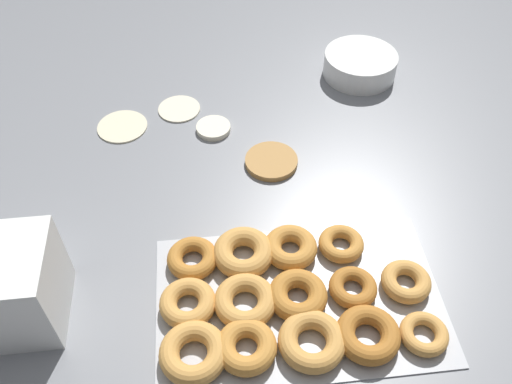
{
  "coord_description": "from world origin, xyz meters",
  "views": [
    {
      "loc": [
        -0.03,
        -0.83,
        0.84
      ],
      "look_at": [
        0.05,
        -0.11,
        0.04
      ],
      "focal_mm": 38.0,
      "sensor_mm": 36.0,
      "label": 1
    }
  ],
  "objects_px": {
    "pancake_1": "(271,161)",
    "pancake_0": "(122,126)",
    "pancake_3": "(213,128)",
    "pancake_2": "(179,108)",
    "donut_tray": "(284,299)",
    "batter_bowl": "(360,65)",
    "container_stack": "(10,287)"
  },
  "relations": [
    {
      "from": "pancake_1",
      "to": "pancake_0",
      "type": "bearing_deg",
      "value": 154.43
    },
    {
      "from": "pancake_3",
      "to": "pancake_1",
      "type": "bearing_deg",
      "value": -46.14
    },
    {
      "from": "pancake_2",
      "to": "pancake_3",
      "type": "bearing_deg",
      "value": -47.18
    },
    {
      "from": "pancake_0",
      "to": "pancake_1",
      "type": "relative_size",
      "value": 1.01
    },
    {
      "from": "pancake_1",
      "to": "pancake_3",
      "type": "distance_m",
      "value": 0.17
    },
    {
      "from": "donut_tray",
      "to": "batter_bowl",
      "type": "bearing_deg",
      "value": 65.92
    },
    {
      "from": "pancake_1",
      "to": "pancake_3",
      "type": "xyz_separation_m",
      "value": [
        -0.12,
        0.13,
        -0.0
      ]
    },
    {
      "from": "pancake_1",
      "to": "pancake_3",
      "type": "height_order",
      "value": "same"
    },
    {
      "from": "pancake_3",
      "to": "batter_bowl",
      "type": "bearing_deg",
      "value": 24.56
    },
    {
      "from": "pancake_0",
      "to": "donut_tray",
      "type": "distance_m",
      "value": 0.6
    },
    {
      "from": "pancake_0",
      "to": "donut_tray",
      "type": "xyz_separation_m",
      "value": [
        0.31,
        -0.51,
        0.01
      ]
    },
    {
      "from": "batter_bowl",
      "to": "donut_tray",
      "type": "bearing_deg",
      "value": -114.08
    },
    {
      "from": "pancake_1",
      "to": "pancake_3",
      "type": "bearing_deg",
      "value": 133.86
    },
    {
      "from": "pancake_0",
      "to": "container_stack",
      "type": "height_order",
      "value": "container_stack"
    },
    {
      "from": "batter_bowl",
      "to": "pancake_3",
      "type": "bearing_deg",
      "value": -155.44
    },
    {
      "from": "pancake_1",
      "to": "container_stack",
      "type": "xyz_separation_m",
      "value": [
        -0.48,
        -0.32,
        0.07
      ]
    },
    {
      "from": "donut_tray",
      "to": "container_stack",
      "type": "distance_m",
      "value": 0.46
    },
    {
      "from": "pancake_1",
      "to": "donut_tray",
      "type": "relative_size",
      "value": 0.23
    },
    {
      "from": "batter_bowl",
      "to": "container_stack",
      "type": "distance_m",
      "value": 0.97
    },
    {
      "from": "pancake_2",
      "to": "container_stack",
      "type": "relative_size",
      "value": 0.63
    },
    {
      "from": "pancake_2",
      "to": "donut_tray",
      "type": "height_order",
      "value": "donut_tray"
    },
    {
      "from": "pancake_0",
      "to": "pancake_1",
      "type": "height_order",
      "value": "pancake_1"
    },
    {
      "from": "pancake_0",
      "to": "pancake_1",
      "type": "bearing_deg",
      "value": -25.57
    },
    {
      "from": "pancake_0",
      "to": "pancake_3",
      "type": "height_order",
      "value": "pancake_3"
    },
    {
      "from": "pancake_0",
      "to": "pancake_3",
      "type": "xyz_separation_m",
      "value": [
        0.21,
        -0.03,
        0.0
      ]
    },
    {
      "from": "pancake_1",
      "to": "donut_tray",
      "type": "distance_m",
      "value": 0.36
    },
    {
      "from": "container_stack",
      "to": "pancake_1",
      "type": "bearing_deg",
      "value": 33.91
    },
    {
      "from": "pancake_3",
      "to": "container_stack",
      "type": "relative_size",
      "value": 0.49
    },
    {
      "from": "donut_tray",
      "to": "batter_bowl",
      "type": "distance_m",
      "value": 0.72
    },
    {
      "from": "donut_tray",
      "to": "pancake_1",
      "type": "bearing_deg",
      "value": 86.11
    },
    {
      "from": "pancake_0",
      "to": "pancake_3",
      "type": "relative_size",
      "value": 1.46
    },
    {
      "from": "pancake_1",
      "to": "pancake_2",
      "type": "xyz_separation_m",
      "value": [
        -0.2,
        0.21,
        -0.0
      ]
    }
  ]
}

